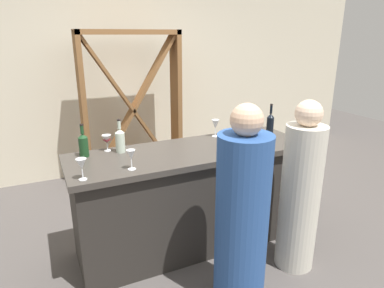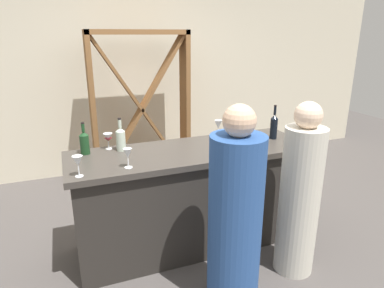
# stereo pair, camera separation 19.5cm
# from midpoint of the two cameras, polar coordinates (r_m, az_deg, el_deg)

# --- Properties ---
(ground_plane) EXTENTS (12.00, 12.00, 0.00)m
(ground_plane) POSITION_cam_midpoint_polar(r_m,az_deg,el_deg) (3.40, 1.71, -16.18)
(ground_plane) COLOR #4C4744
(back_wall) EXTENTS (8.00, 0.10, 2.80)m
(back_wall) POSITION_cam_midpoint_polar(r_m,az_deg,el_deg) (4.94, -8.26, 11.90)
(back_wall) COLOR beige
(back_wall) RESTS_ON ground
(bar_counter) EXTENTS (2.15, 0.71, 0.95)m
(bar_counter) POSITION_cam_midpoint_polar(r_m,az_deg,el_deg) (3.16, 1.79, -9.01)
(bar_counter) COLOR #2A2723
(bar_counter) RESTS_ON ground
(wine_rack) EXTENTS (1.28, 0.28, 1.97)m
(wine_rack) POSITION_cam_midpoint_polar(r_m,az_deg,el_deg) (4.46, -7.30, 5.86)
(wine_rack) COLOR brown
(wine_rack) RESTS_ON ground
(wine_bottle_leftmost_olive_green) EXTENTS (0.08, 0.08, 0.28)m
(wine_bottle_leftmost_olive_green) POSITION_cam_midpoint_polar(r_m,az_deg,el_deg) (2.94, -15.86, 0.29)
(wine_bottle_leftmost_olive_green) COLOR #193D1E
(wine_bottle_leftmost_olive_green) RESTS_ON bar_counter
(wine_bottle_second_left_clear_pale) EXTENTS (0.08, 0.08, 0.29)m
(wine_bottle_second_left_clear_pale) POSITION_cam_midpoint_polar(r_m,az_deg,el_deg) (2.96, -10.08, 0.92)
(wine_bottle_second_left_clear_pale) COLOR #B7C6B2
(wine_bottle_second_left_clear_pale) RESTS_ON bar_counter
(wine_bottle_center_near_black) EXTENTS (0.07, 0.07, 0.33)m
(wine_bottle_center_near_black) POSITION_cam_midpoint_polar(r_m,az_deg,el_deg) (3.37, 15.24, 2.92)
(wine_bottle_center_near_black) COLOR black
(wine_bottle_center_near_black) RESTS_ON bar_counter
(wine_glass_near_left) EXTENTS (0.07, 0.07, 0.16)m
(wine_glass_near_left) POSITION_cam_midpoint_polar(r_m,az_deg,el_deg) (2.48, -16.57, -2.89)
(wine_glass_near_left) COLOR white
(wine_glass_near_left) RESTS_ON bar_counter
(wine_glass_near_center) EXTENTS (0.07, 0.07, 0.15)m
(wine_glass_near_center) POSITION_cam_midpoint_polar(r_m,az_deg,el_deg) (2.56, -8.64, -1.73)
(wine_glass_near_center) COLOR white
(wine_glass_near_center) RESTS_ON bar_counter
(wine_glass_near_right) EXTENTS (0.07, 0.07, 0.17)m
(wine_glass_near_right) POSITION_cam_midpoint_polar(r_m,az_deg,el_deg) (2.98, 11.70, 1.07)
(wine_glass_near_right) COLOR white
(wine_glass_near_right) RESTS_ON bar_counter
(wine_glass_far_left) EXTENTS (0.08, 0.08, 0.14)m
(wine_glass_far_left) POSITION_cam_midpoint_polar(r_m,az_deg,el_deg) (2.92, 8.13, 0.60)
(wine_glass_far_left) COLOR white
(wine_glass_far_left) RESTS_ON bar_counter
(wine_glass_far_center) EXTENTS (0.08, 0.08, 0.17)m
(wine_glass_far_center) POSITION_cam_midpoint_polar(r_m,az_deg,el_deg) (3.32, 6.13, 3.18)
(wine_glass_far_center) COLOR white
(wine_glass_far_center) RESTS_ON bar_counter
(wine_glass_far_right) EXTENTS (0.08, 0.08, 0.14)m
(wine_glass_far_right) POSITION_cam_midpoint_polar(r_m,az_deg,el_deg) (3.02, -12.17, 0.97)
(wine_glass_far_right) COLOR white
(wine_glass_far_right) RESTS_ON bar_counter
(person_left_guest) EXTENTS (0.39, 0.39, 1.45)m
(person_left_guest) POSITION_cam_midpoint_polar(r_m,az_deg,el_deg) (2.90, 19.53, -8.43)
(person_left_guest) COLOR beige
(person_left_guest) RESTS_ON ground
(person_center_guest) EXTENTS (0.44, 0.44, 1.50)m
(person_center_guest) POSITION_cam_midpoint_polar(r_m,az_deg,el_deg) (2.44, 9.59, -12.39)
(person_center_guest) COLOR #284C8C
(person_center_guest) RESTS_ON ground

